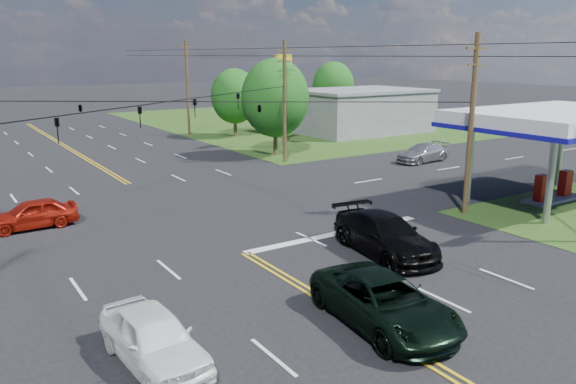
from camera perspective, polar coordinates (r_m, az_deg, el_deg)
ground at (r=31.47m, az=-11.44°, el=-1.96°), size 280.00×280.00×0.00m
grass_ne at (r=76.28m, az=4.23°, el=7.41°), size 46.00×48.00×0.03m
stop_bar at (r=27.14m, az=4.92°, el=-4.26°), size 10.00×0.50×0.02m
retail_ne at (r=63.63m, az=7.25°, el=8.08°), size 14.00×10.00×4.40m
gas_canopy at (r=35.74m, az=25.98°, el=6.50°), size 12.20×8.20×5.35m
pole_se at (r=30.97m, az=18.12°, el=6.67°), size 1.60×0.28×9.50m
pole_ne at (r=44.46m, az=-0.36°, el=9.29°), size 1.60×0.28×9.50m
pole_right_far at (r=61.26m, az=-10.19°, el=10.54°), size 1.60×0.28×10.00m
span_wire_signals at (r=30.42m, az=-11.98°, el=8.98°), size 26.00×18.00×1.13m
power_lines at (r=28.48m, az=-10.73°, el=13.98°), size 26.04×100.00×0.64m
tree_right_a at (r=47.53m, az=-1.31°, el=9.52°), size 5.70×5.70×8.18m
tree_right_b at (r=59.21m, az=-5.45°, el=9.67°), size 4.94×4.94×7.09m
tree_far_r at (r=73.72m, az=4.62°, el=10.73°), size 5.32×5.32×7.63m
pickup_dkgreen at (r=18.30m, az=9.75°, el=-10.93°), size 3.24×5.95×1.58m
suv_black at (r=24.57m, az=9.81°, el=-4.28°), size 3.17×6.14×1.70m
pickup_white at (r=16.44m, az=-13.51°, el=-14.20°), size 2.11×4.65×1.55m
sedan_red at (r=30.51m, az=-24.57°, el=-2.03°), size 4.30×1.80×1.46m
sedan_far at (r=46.45m, az=13.53°, el=3.89°), size 5.17×2.51×1.45m
polesign_ne at (r=51.89m, az=-0.46°, el=11.84°), size 2.25×1.10×8.45m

